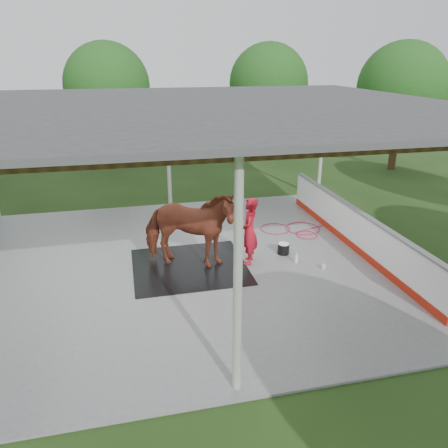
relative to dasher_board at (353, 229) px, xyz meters
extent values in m
plane|color=#1E3814|center=(-4.60, 0.00, -0.59)|extent=(100.00, 100.00, 0.00)
cube|color=slate|center=(-4.60, 0.00, -0.57)|extent=(12.00, 10.00, 0.05)
cylinder|color=beige|center=(-4.60, -4.70, 1.38)|extent=(0.14, 0.14, 3.85)
cylinder|color=beige|center=(-4.60, 4.70, 1.38)|extent=(0.14, 0.14, 3.85)
cylinder|color=beige|center=(1.10, 4.70, 1.38)|extent=(0.14, 0.14, 3.85)
cube|color=brown|center=(-4.60, -4.50, 3.26)|extent=(12.00, 0.10, 0.18)
cube|color=brown|center=(-4.60, -3.00, 3.26)|extent=(12.00, 0.10, 0.18)
cube|color=brown|center=(-4.60, -1.50, 3.26)|extent=(12.00, 0.10, 0.18)
cube|color=brown|center=(-4.60, 0.00, 3.26)|extent=(12.00, 0.10, 0.18)
cube|color=brown|center=(-4.60, 1.50, 3.26)|extent=(12.00, 0.10, 0.18)
cube|color=brown|center=(-4.60, 3.00, 3.26)|extent=(12.00, 0.10, 0.18)
cube|color=brown|center=(-4.60, 4.50, 3.26)|extent=(12.00, 0.10, 0.18)
cube|color=brown|center=(1.10, 0.00, 3.26)|extent=(0.12, 10.00, 0.18)
cube|color=#38383A|center=(-4.60, 0.00, 3.46)|extent=(12.60, 10.60, 0.10)
cube|color=#A81F0E|center=(0.00, 0.00, -0.44)|extent=(0.14, 8.00, 0.20)
cube|color=white|center=(0.00, 0.00, 0.06)|extent=(0.12, 8.00, 1.00)
cube|color=slate|center=(0.00, 0.00, 0.58)|extent=(0.16, 8.00, 0.06)
cylinder|color=#382314|center=(-6.60, 12.00, 0.51)|extent=(0.36, 0.36, 2.20)
sphere|color=#194714|center=(-6.60, 12.00, 3.21)|extent=(4.00, 4.00, 4.00)
cylinder|color=#382314|center=(1.40, 12.00, 0.51)|extent=(0.36, 0.36, 2.20)
sphere|color=#194714|center=(1.40, 12.00, 3.21)|extent=(4.00, 4.00, 4.00)
cylinder|color=#382314|center=(6.40, 8.00, 0.51)|extent=(0.36, 0.36, 2.20)
sphere|color=#194714|center=(6.40, 8.00, 3.21)|extent=(4.00, 4.00, 4.00)
cube|color=black|center=(-4.67, -0.20, -0.53)|extent=(2.86, 2.68, 0.02)
imported|color=brown|center=(-4.67, -0.20, 0.50)|extent=(2.65, 1.93, 2.04)
imported|color=#B21323|center=(-3.12, -0.31, 0.34)|extent=(0.63, 0.75, 1.77)
cylinder|color=black|center=(-2.05, 0.00, -0.40)|extent=(0.32, 0.32, 0.28)
cylinder|color=white|center=(-2.05, 0.00, -0.26)|extent=(0.30, 0.30, 0.03)
imported|color=silver|center=(-1.92, -0.61, -0.40)|extent=(0.14, 0.14, 0.29)
imported|color=#338CD8|center=(-1.37, -1.11, -0.46)|extent=(0.11, 0.11, 0.17)
torus|color=#B20C34|center=(-0.82, 1.60, -0.53)|extent=(1.07, 1.07, 0.02)
torus|color=#B20C34|center=(-1.66, 1.77, -0.53)|extent=(0.93, 0.93, 0.02)
torus|color=#B20C34|center=(-0.90, 1.06, -0.53)|extent=(0.65, 0.65, 0.02)
cylinder|color=#B20C34|center=(-0.53, 1.54, -0.53)|extent=(1.27, 0.43, 0.02)
camera|label=1|loc=(-6.08, -10.20, 4.52)|focal=35.00mm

